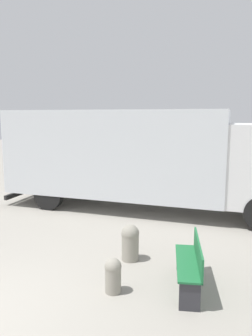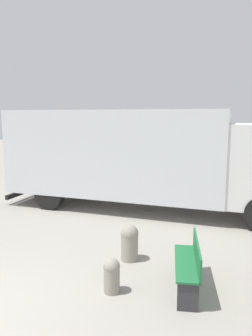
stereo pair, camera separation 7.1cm
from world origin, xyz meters
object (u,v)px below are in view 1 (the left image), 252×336
bollard_near_bench (113,274)px  bollard_far_bench (130,241)px  park_bench (191,262)px  delivery_truck (140,155)px

bollard_near_bench → bollard_far_bench: bearing=103.7°
park_bench → bollard_near_bench: bearing=103.0°
delivery_truck → bollard_near_bench: 5.56m
park_bench → bollard_near_bench: 1.42m
park_bench → bollard_far_bench: 1.61m
delivery_truck → bollard_far_bench: delivery_truck is taller
delivery_truck → bollard_far_bench: (1.51, -3.71, -1.41)m
park_bench → bollard_far_bench: (-1.51, 0.56, -0.07)m
park_bench → bollard_near_bench: size_ratio=2.52×
delivery_truck → bollard_near_bench: size_ratio=15.18×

